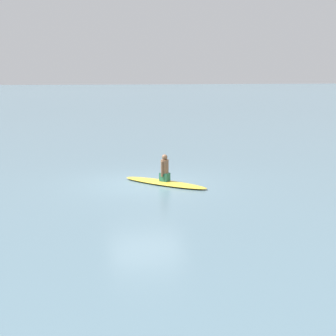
# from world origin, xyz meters

# --- Properties ---
(ground_plane) EXTENTS (400.00, 400.00, 0.00)m
(ground_plane) POSITION_xyz_m (0.00, 0.00, 0.00)
(ground_plane) COLOR slate
(surfboard) EXTENTS (2.63, 2.95, 0.11)m
(surfboard) POSITION_xyz_m (0.60, -0.22, 0.06)
(surfboard) COLOR gold
(surfboard) RESTS_ON ground
(person_paddler) EXTENTS (0.38, 0.39, 0.91)m
(person_paddler) POSITION_xyz_m (0.60, -0.22, 0.52)
(person_paddler) COLOR #26664C
(person_paddler) RESTS_ON surfboard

